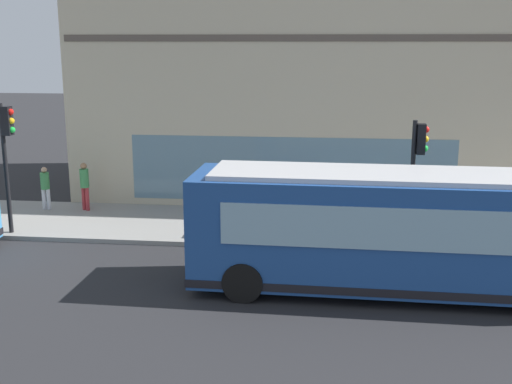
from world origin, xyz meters
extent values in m
plane|color=#262628|center=(0.00, 0.00, 0.00)|extent=(120.00, 120.00, 0.00)
cube|color=gray|center=(4.83, 0.00, 0.07)|extent=(4.45, 40.00, 0.15)
cube|color=beige|center=(11.65, 0.00, 5.71)|extent=(9.20, 16.88, 11.43)
cube|color=brown|center=(7.20, 0.00, 6.29)|extent=(0.36, 16.54, 0.24)
cube|color=slate|center=(7.10, 0.00, 1.60)|extent=(0.12, 11.82, 2.40)
cube|color=#1E478C|center=(-0.35, -2.99, 1.60)|extent=(2.72, 10.05, 2.70)
cube|color=silver|center=(-0.35, -2.99, 3.01)|extent=(2.32, 9.04, 0.12)
cube|color=#8CB2C6|center=(-0.24, 1.99, 2.05)|extent=(2.20, 0.13, 1.20)
cube|color=#8CB2C6|center=(0.92, -3.02, 2.00)|extent=(0.24, 8.20, 1.00)
cube|color=#8CB2C6|center=(-1.62, -2.96, 2.00)|extent=(0.24, 8.20, 1.00)
cube|color=black|center=(-0.35, -2.99, 0.43)|extent=(2.76, 10.09, 0.20)
cylinder|color=black|center=(0.88, 0.58, 0.50)|extent=(0.32, 1.01, 1.00)
cylinder|color=black|center=(-1.42, 0.63, 0.50)|extent=(0.32, 1.01, 1.00)
cylinder|color=black|center=(3.21, -3.85, 2.04)|extent=(0.14, 0.14, 3.78)
cube|color=black|center=(3.21, -4.04, 3.38)|extent=(0.32, 0.24, 0.90)
sphere|color=red|center=(3.21, -4.17, 3.66)|extent=(0.20, 0.20, 0.20)
sphere|color=yellow|center=(3.21, -4.17, 3.38)|extent=(0.20, 0.20, 0.20)
sphere|color=green|center=(3.21, -4.17, 3.10)|extent=(0.20, 0.20, 0.20)
cylinder|color=black|center=(2.99, 8.78, 2.23)|extent=(0.14, 0.14, 4.16)
cube|color=black|center=(2.99, 8.59, 3.76)|extent=(0.32, 0.24, 0.90)
sphere|color=red|center=(2.99, 8.46, 4.04)|extent=(0.20, 0.20, 0.20)
sphere|color=yellow|center=(2.99, 8.46, 3.76)|extent=(0.20, 0.20, 0.20)
sphere|color=green|center=(2.99, 8.46, 3.48)|extent=(0.20, 0.20, 0.20)
cylinder|color=#B23338|center=(3.62, -5.49, 0.56)|extent=(0.14, 0.14, 0.83)
cylinder|color=#B23338|center=(3.79, -5.44, 0.56)|extent=(0.14, 0.14, 0.83)
cylinder|color=black|center=(3.70, -5.47, 1.30)|extent=(0.32, 0.32, 0.65)
sphere|color=tan|center=(3.70, -5.47, 1.74)|extent=(0.22, 0.22, 0.22)
cylinder|color=silver|center=(5.93, 8.81, 0.53)|extent=(0.14, 0.14, 0.76)
cylinder|color=silver|center=(5.94, 8.99, 0.53)|extent=(0.14, 0.14, 0.76)
cylinder|color=#3F8C4C|center=(5.94, 8.90, 1.22)|extent=(0.32, 0.32, 0.61)
sphere|color=tan|center=(5.94, 8.90, 1.62)|extent=(0.21, 0.21, 0.21)
cylinder|color=#B23338|center=(3.84, 0.55, 0.56)|extent=(0.14, 0.14, 0.81)
cylinder|color=#B23338|center=(3.69, 0.44, 0.56)|extent=(0.14, 0.14, 0.81)
cylinder|color=#3359A5|center=(3.76, 0.50, 1.28)|extent=(0.32, 0.32, 0.64)
sphere|color=tan|center=(3.76, 0.50, 1.72)|extent=(0.22, 0.22, 0.22)
cylinder|color=#B23338|center=(6.01, 7.50, 0.58)|extent=(0.14, 0.14, 0.85)
cylinder|color=#B23338|center=(5.94, 7.33, 0.58)|extent=(0.14, 0.14, 0.85)
cylinder|color=#3F8C4C|center=(5.98, 7.42, 1.34)|extent=(0.32, 0.32, 0.67)
sphere|color=#9E704C|center=(5.98, 7.42, 1.79)|extent=(0.23, 0.23, 0.23)
cube|color=#263F99|center=(3.34, 2.05, 0.60)|extent=(0.44, 0.40, 0.90)
cube|color=#8CB2C6|center=(3.34, 1.84, 0.78)|extent=(0.35, 0.03, 0.30)
camera|label=1|loc=(-15.82, -1.31, 6.15)|focal=44.86mm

